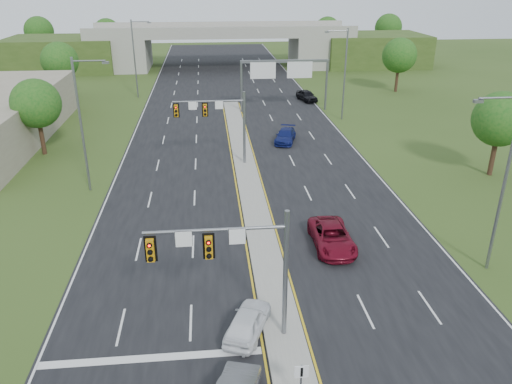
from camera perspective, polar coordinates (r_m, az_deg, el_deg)
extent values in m
plane|color=#32491A|center=(26.25, 3.19, -16.04)|extent=(240.00, 240.00, 0.00)
cube|color=black|center=(57.53, -2.11, 6.67)|extent=(24.00, 160.00, 0.02)
cube|color=gray|center=(46.18, -1.12, 2.47)|extent=(2.00, 54.00, 0.16)
cube|color=gold|center=(46.13, -2.54, 2.33)|extent=(0.12, 54.00, 0.01)
cube|color=gold|center=(46.30, 0.30, 2.44)|extent=(0.12, 54.00, 0.01)
cube|color=silver|center=(58.04, -13.88, 6.16)|extent=(0.12, 160.00, 0.01)
cube|color=silver|center=(59.41, 9.41, 6.93)|extent=(0.12, 160.00, 0.01)
cube|color=silver|center=(25.44, -11.84, -18.07)|extent=(10.50, 0.50, 0.01)
cylinder|color=slate|center=(24.17, 3.38, -9.64)|extent=(0.24, 0.24, 7.00)
cylinder|color=slate|center=(22.55, -4.67, -4.33)|extent=(6.50, 0.16, 0.16)
cube|color=#C2810C|center=(22.70, -5.41, -6.33)|extent=(0.35, 0.25, 1.10)
cube|color=#C2810C|center=(22.86, -11.98, -6.55)|extent=(0.35, 0.25, 1.10)
cube|color=black|center=(22.82, -5.42, -6.16)|extent=(0.55, 0.04, 1.30)
cube|color=black|center=(22.98, -11.95, -6.38)|extent=(0.55, 0.04, 1.30)
sphere|color=#FF0C05|center=(22.41, -5.44, -5.72)|extent=(0.20, 0.20, 0.20)
sphere|color=#FF0C05|center=(22.58, -12.09, -5.95)|extent=(0.20, 0.20, 0.20)
cube|color=white|center=(22.67, -8.26, -5.37)|extent=(0.75, 0.04, 0.75)
cube|color=white|center=(22.66, -2.16, -5.13)|extent=(0.75, 0.04, 0.75)
cylinder|color=slate|center=(46.97, -1.35, 7.22)|extent=(0.24, 0.24, 7.00)
cylinder|color=slate|center=(46.16, -5.47, 10.29)|extent=(6.50, 0.16, 0.16)
cube|color=#C2810C|center=(46.10, -5.84, 9.30)|extent=(0.35, 0.25, 1.10)
cube|color=#C2810C|center=(46.18, -9.11, 9.15)|extent=(0.35, 0.25, 1.10)
cube|color=black|center=(46.23, -5.84, 9.34)|extent=(0.55, 0.04, 1.30)
cube|color=black|center=(46.31, -9.10, 9.19)|extent=(0.55, 0.04, 1.30)
sphere|color=#FF0C05|center=(45.88, -5.86, 9.68)|extent=(0.20, 0.20, 0.20)
sphere|color=#FF0C05|center=(45.97, -9.15, 9.53)|extent=(0.20, 0.20, 0.20)
cube|color=white|center=(46.16, -7.26, 9.76)|extent=(0.75, 0.04, 0.75)
cube|color=white|center=(46.16, -4.23, 9.89)|extent=(0.75, 0.04, 0.75)
cube|color=white|center=(21.65, 5.24, -19.78)|extent=(0.60, 0.04, 0.60)
cube|color=black|center=(21.62, 5.25, -19.83)|extent=(0.10, 0.02, 0.45)
cylinder|color=slate|center=(66.48, -1.68, 11.92)|extent=(0.28, 0.28, 6.60)
cylinder|color=slate|center=(68.20, 8.04, 12.00)|extent=(0.28, 0.28, 6.60)
cube|color=slate|center=(66.54, 3.31, 14.70)|extent=(11.50, 0.35, 0.35)
cube|color=#0C561D|center=(66.15, 0.80, 13.72)|extent=(3.20, 0.08, 2.00)
cube|color=#0C561D|center=(66.85, 5.01, 13.74)|extent=(3.20, 0.08, 2.00)
cube|color=silver|center=(66.10, 0.81, 13.71)|extent=(3.30, 0.03, 2.10)
cube|color=silver|center=(66.81, 5.02, 13.73)|extent=(3.30, 0.03, 2.10)
cube|color=gray|center=(101.79, -13.85, 15.18)|extent=(6.00, 12.00, 6.00)
cube|color=gray|center=(102.93, 5.97, 15.79)|extent=(6.00, 12.00, 6.00)
cube|color=#32491A|center=(104.33, -21.16, 14.51)|extent=(20.00, 14.00, 6.00)
cube|color=#32491A|center=(106.27, 13.12, 15.58)|extent=(20.00, 14.00, 6.00)
cube|color=gray|center=(100.51, -3.96, 17.75)|extent=(50.00, 12.00, 1.20)
cube|color=gray|center=(94.64, -3.84, 18.03)|extent=(50.00, 0.40, 0.90)
cube|color=gray|center=(106.19, -4.10, 18.62)|extent=(50.00, 0.40, 0.90)
cylinder|color=slate|center=(42.70, -19.33, 7.00)|extent=(0.20, 0.20, 11.00)
cylinder|color=slate|center=(41.35, -18.59, 14.02)|extent=(2.50, 0.12, 0.12)
cube|color=slate|center=(41.12, -16.81, 13.98)|extent=(0.50, 0.25, 0.18)
cylinder|color=slate|center=(76.45, -13.71, 14.50)|extent=(0.20, 0.20, 11.00)
cylinder|color=slate|center=(75.70, -13.11, 18.44)|extent=(2.50, 0.12, 0.12)
cube|color=slate|center=(75.58, -12.11, 18.41)|extent=(0.50, 0.25, 0.18)
cylinder|color=slate|center=(32.16, 26.47, 0.56)|extent=(0.20, 0.20, 11.00)
cylinder|color=slate|center=(30.07, 26.21, 9.63)|extent=(2.50, 0.12, 0.12)
cube|color=slate|center=(29.47, 24.06, 9.46)|extent=(0.50, 0.25, 0.18)
cylinder|color=slate|center=(63.29, 10.12, 13.01)|extent=(0.20, 0.20, 11.00)
cylinder|color=slate|center=(62.25, 9.30, 17.74)|extent=(2.50, 0.12, 0.12)
cube|color=slate|center=(61.96, 8.12, 17.64)|extent=(0.50, 0.25, 0.18)
cylinder|color=#382316|center=(54.65, -23.30, 6.00)|extent=(0.44, 0.44, 4.00)
sphere|color=#154D14|center=(53.87, -23.85, 9.24)|extent=(4.80, 4.80, 4.80)
cylinder|color=#382316|center=(79.08, -21.16, 11.39)|extent=(0.44, 0.44, 4.25)
sphere|color=#154D14|center=(78.52, -21.53, 13.81)|extent=(5.20, 5.20, 5.20)
cylinder|color=#382316|center=(49.58, 25.49, 3.95)|extent=(0.44, 0.44, 4.00)
sphere|color=#154D14|center=(48.73, 26.15, 7.49)|extent=(4.80, 4.80, 4.80)
cylinder|color=#382316|center=(81.83, 15.81, 12.44)|extent=(0.44, 0.44, 4.25)
sphere|color=#154D14|center=(81.29, 16.08, 14.78)|extent=(5.20, 5.20, 5.20)
cylinder|color=#382316|center=(119.95, -23.27, 14.83)|extent=(0.44, 0.44, 4.50)
sphere|color=#154D14|center=(119.57, -23.56, 16.52)|extent=(6.00, 6.00, 6.00)
cylinder|color=#382316|center=(116.71, -16.47, 15.48)|extent=(0.44, 0.44, 4.25)
sphere|color=#154D14|center=(116.33, -16.67, 17.13)|extent=(5.60, 5.60, 5.60)
cylinder|color=#382316|center=(118.10, 8.05, 16.26)|extent=(0.44, 0.44, 4.25)
sphere|color=#154D14|center=(117.73, 8.14, 17.90)|extent=(5.60, 5.60, 5.60)
cylinder|color=#382316|center=(122.10, 14.71, 16.04)|extent=(0.44, 0.44, 4.50)
sphere|color=#154D14|center=(121.73, 14.89, 17.72)|extent=(6.00, 6.00, 6.00)
imported|color=white|center=(25.94, -0.95, -14.57)|extent=(3.03, 4.34, 1.37)
imported|color=maroon|center=(33.59, 8.69, -5.08)|extent=(2.54, 5.41, 1.50)
imported|color=#0E1757|center=(54.48, 3.38, 6.43)|extent=(3.18, 5.06, 1.37)
imported|color=black|center=(73.43, 5.82, 10.92)|extent=(2.84, 4.77, 1.52)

